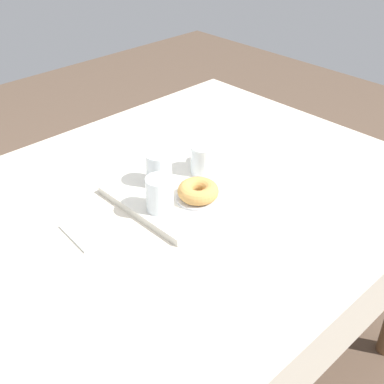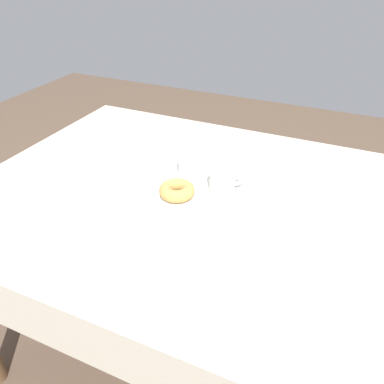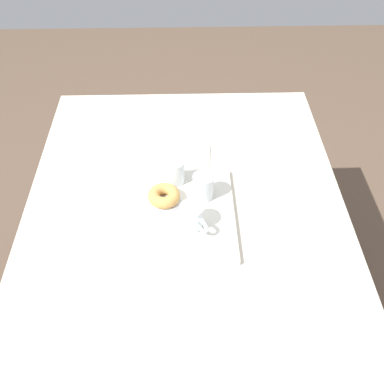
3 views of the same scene
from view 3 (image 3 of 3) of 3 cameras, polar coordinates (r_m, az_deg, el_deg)
The scene contains 9 objects.
ground_plane at distance 2.17m, azimuth -0.62°, elevation -15.47°, with size 6.00×6.00×0.00m, color brown.
dining_table at distance 1.64m, azimuth -0.79°, elevation -3.89°, with size 1.38×1.09×0.75m.
serving_tray at distance 1.53m, azimuth -0.97°, elevation -2.74°, with size 0.41×0.32×0.02m, color silver.
tea_mug_left at distance 1.45m, azimuth -0.01°, elevation -3.17°, with size 0.10×0.09×0.08m.
water_glass_near at distance 1.60m, azimuth -2.16°, elevation 2.43°, with size 0.07×0.07×0.09m.
water_glass_far at distance 1.54m, azimuth 1.38°, elevation 0.57°, with size 0.07×0.07×0.09m.
donut_plate_left at distance 1.55m, azimuth -3.46°, elevation -1.14°, with size 0.11×0.11×0.01m, color silver.
sugar_donut_left at distance 1.53m, azimuth -3.49°, elevation -0.53°, with size 0.11×0.11×0.04m, color tan.
paper_napkin at distance 1.76m, azimuth 0.08°, elevation 4.71°, with size 0.11×0.13×0.01m, color white.
Camera 3 is at (-1.09, 0.01, 1.88)m, focal length 43.07 mm.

